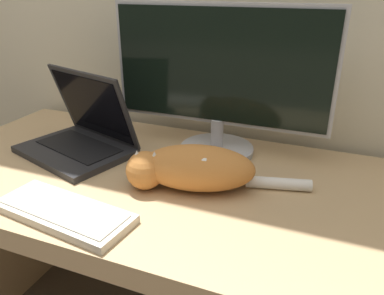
{
  "coord_description": "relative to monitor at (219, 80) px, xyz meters",
  "views": [
    {
      "loc": [
        0.44,
        -0.48,
        1.23
      ],
      "look_at": [
        0.12,
        0.32,
        0.84
      ],
      "focal_mm": 35.0,
      "sensor_mm": 36.0,
      "label": 1
    }
  ],
  "objects": [
    {
      "name": "laptop",
      "position": [
        -0.41,
        -0.15,
        -0.19
      ],
      "size": [
        0.4,
        0.34,
        0.26
      ],
      "rotation": [
        0.0,
        0.0,
        -0.3
      ],
      "color": "#232326",
      "rests_on": "desk"
    },
    {
      "name": "external_keyboard",
      "position": [
        -0.22,
        -0.48,
        -0.23
      ],
      "size": [
        0.36,
        0.17,
        0.02
      ],
      "rotation": [
        0.0,
        0.0,
        -0.12
      ],
      "color": "beige",
      "rests_on": "desk"
    },
    {
      "name": "cat",
      "position": [
        0.01,
        -0.24,
        -0.18
      ],
      "size": [
        0.47,
        0.21,
        0.12
      ],
      "rotation": [
        0.0,
        0.0,
        0.24
      ],
      "color": "#C67A38",
      "rests_on": "desk"
    },
    {
      "name": "desk",
      "position": [
        -0.11,
        -0.21,
        -0.39
      ],
      "size": [
        1.47,
        0.72,
        0.72
      ],
      "color": "tan",
      "rests_on": "ground_plane"
    },
    {
      "name": "monitor",
      "position": [
        0.0,
        0.0,
        0.0
      ],
      "size": [
        0.67,
        0.24,
        0.46
      ],
      "color": "#B2B2B7",
      "rests_on": "desk"
    }
  ]
}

